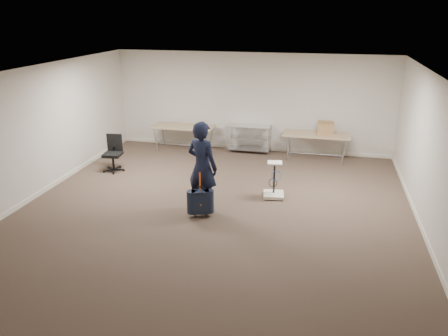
# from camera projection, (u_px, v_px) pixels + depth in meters

# --- Properties ---
(ground) EXTENTS (9.00, 9.00, 0.00)m
(ground) POSITION_uv_depth(u_px,v_px,m) (213.00, 213.00, 8.87)
(ground) COLOR #3F2F26
(ground) RESTS_ON ground
(room_shell) EXTENTS (8.00, 9.00, 9.00)m
(room_shell) POSITION_uv_depth(u_px,v_px,m) (228.00, 186.00, 10.12)
(room_shell) COLOR beige
(room_shell) RESTS_ON ground
(folding_table_left) EXTENTS (1.80, 0.75, 0.73)m
(folding_table_left) POSITION_uv_depth(u_px,v_px,m) (183.00, 128.00, 12.66)
(folding_table_left) COLOR tan
(folding_table_left) RESTS_ON ground
(folding_table_right) EXTENTS (1.80, 0.75, 0.73)m
(folding_table_right) POSITION_uv_depth(u_px,v_px,m) (317.00, 136.00, 11.85)
(folding_table_right) COLOR tan
(folding_table_right) RESTS_ON ground
(wire_shelf) EXTENTS (1.22, 0.47, 0.80)m
(wire_shelf) POSITION_uv_depth(u_px,v_px,m) (249.00, 137.00, 12.57)
(wire_shelf) COLOR silver
(wire_shelf) RESTS_ON ground
(person) EXTENTS (0.80, 0.66, 1.87)m
(person) POSITION_uv_depth(u_px,v_px,m) (202.00, 167.00, 8.74)
(person) COLOR black
(person) RESTS_ON ground
(suitcase) EXTENTS (0.39, 0.30, 0.94)m
(suitcase) POSITION_uv_depth(u_px,v_px,m) (200.00, 202.00, 8.63)
(suitcase) COLOR #161C31
(suitcase) RESTS_ON ground
(office_chair) EXTENTS (0.56, 0.56, 0.93)m
(office_chair) POSITION_uv_depth(u_px,v_px,m) (114.00, 160.00, 11.17)
(office_chair) COLOR black
(office_chair) RESTS_ON ground
(equipment_cart) EXTENTS (0.50, 0.50, 0.81)m
(equipment_cart) POSITION_uv_depth(u_px,v_px,m) (274.00, 188.00, 9.58)
(equipment_cart) COLOR beige
(equipment_cart) RESTS_ON ground
(cardboard_box) EXTENTS (0.45, 0.34, 0.33)m
(cardboard_box) POSITION_uv_depth(u_px,v_px,m) (325.00, 128.00, 11.81)
(cardboard_box) COLOR olive
(cardboard_box) RESTS_ON folding_table_right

